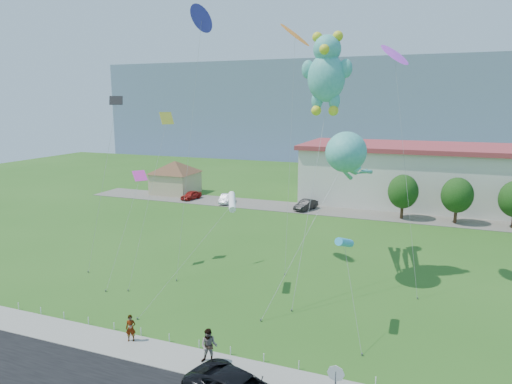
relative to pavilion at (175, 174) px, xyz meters
The scene contains 24 objects.
ground 45.05m from the pavilion, 57.72° to the right, with size 160.00×160.00×0.00m, color #275919.
sidewalk 47.39m from the pavilion, 59.50° to the right, with size 80.00×2.50×0.10m, color gray.
parking_strip 24.37m from the pavilion, ahead, with size 70.00×6.00×0.06m, color #59544C.
hill_ridge 85.96m from the pavilion, 73.69° to the left, with size 160.00×50.00×25.00m, color slate.
pavilion is the anchor object (origin of this frame).
stop_sign 53.90m from the pavilion, 51.56° to the right, with size 0.80×0.07×2.50m.
rope_fence 46.13m from the pavilion, 58.59° to the right, with size 26.05×0.05×0.50m.
tree_near 34.24m from the pavilion, ahead, with size 3.60×3.60×5.47m.
tree_mid 40.20m from the pavilion, ahead, with size 3.60×3.60×5.47m.
pedestrian_left 45.35m from the pavilion, 62.48° to the right, with size 0.59×0.39×1.61m, color gray.
pedestrian_right 48.39m from the pavilion, 57.04° to the right, with size 0.94×0.73×1.94m, color gray.
parked_car_red 6.18m from the pavilion, 36.62° to the right, with size 1.45×3.59×1.22m, color maroon.
parked_car_silver 11.34m from the pavilion, 20.58° to the right, with size 1.33×3.82×1.26m, color silver.
parked_car_black 22.36m from the pavilion, ahead, with size 1.41×4.03×1.33m, color black.
octopus_kite 40.03m from the pavilion, 38.78° to the right, with size 5.19×16.24×11.86m.
teddy_bear_kite 40.37m from the pavilion, 40.83° to the right, with size 3.95×9.25×19.30m.
small_kite_black 32.08m from the pavilion, 68.36° to the right, with size 1.40×4.76×14.59m.
small_kite_white 38.83m from the pavilion, 52.86° to the right, with size 4.11×8.07×7.26m.
small_kite_cyan 46.88m from the pavilion, 46.43° to the right, with size 2.01×4.02×6.07m.
small_kite_purple 43.94m from the pavilion, 35.61° to the right, with size 3.80×4.25×18.19m.
small_kite_pink 32.60m from the pavilion, 64.52° to the right, with size 1.53×6.87×8.31m.
small_kite_orange 36.21m from the pavilion, 39.43° to the right, with size 2.25×7.04×20.50m.
small_kite_yellow 33.63m from the pavilion, 60.47° to the right, with size 1.29×7.14×13.14m.
small_kite_blue 35.98m from the pavilion, 54.30° to the right, with size 1.80×6.21×21.43m.
Camera 1 is at (12.78, -22.71, 14.07)m, focal length 32.00 mm.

